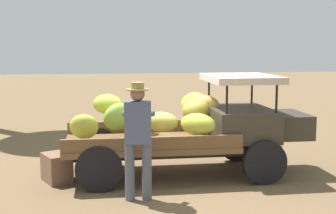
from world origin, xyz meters
The scene contains 4 objects.
ground_plane centered at (0.00, 0.00, 0.00)m, with size 60.00×60.00×0.00m, color brown.
truck centered at (0.29, 0.13, 0.89)m, with size 4.51×1.83×1.82m.
farmer centered at (-0.90, -1.20, 1.04)m, with size 0.52×0.48×1.82m.
wooden_crate centered at (-2.25, -0.06, 0.25)m, with size 0.57×0.39×0.49m, color brown.
Camera 1 is at (-1.38, -7.91, 2.37)m, focal length 48.23 mm.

